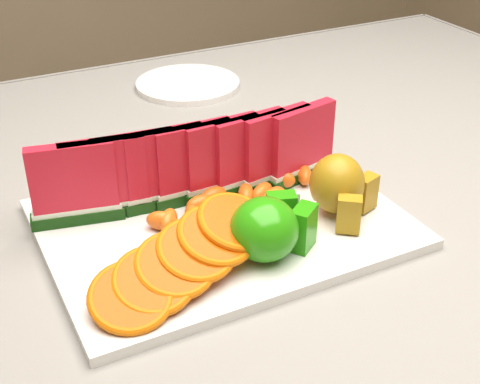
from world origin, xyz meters
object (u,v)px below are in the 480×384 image
(apple_cluster, at_px, (269,228))
(side_plate, at_px, (188,84))
(platter, at_px, (222,223))
(pear_cluster, at_px, (339,186))

(apple_cluster, bearing_deg, side_plate, 76.19)
(platter, bearing_deg, pear_cluster, -22.49)
(pear_cluster, height_order, side_plate, pear_cluster)
(platter, relative_size, side_plate, 1.68)
(apple_cluster, bearing_deg, pear_cluster, 16.09)
(apple_cluster, height_order, side_plate, apple_cluster)
(platter, height_order, apple_cluster, apple_cluster)
(platter, xyz_separation_m, pear_cluster, (0.12, -0.05, 0.04))
(side_plate, bearing_deg, pear_cluster, -91.90)
(pear_cluster, distance_m, side_plate, 0.48)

